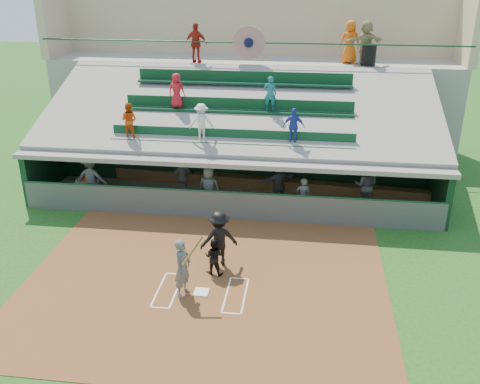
# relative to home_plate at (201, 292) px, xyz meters

# --- Properties ---
(ground) EXTENTS (100.00, 100.00, 0.00)m
(ground) POSITION_rel_home_plate_xyz_m (0.00, 0.00, -0.04)
(ground) COLOR #1D4F16
(ground) RESTS_ON ground
(dirt_slab) EXTENTS (11.00, 9.00, 0.02)m
(dirt_slab) POSITION_rel_home_plate_xyz_m (0.00, 0.50, -0.03)
(dirt_slab) COLOR brown
(dirt_slab) RESTS_ON ground
(home_plate) EXTENTS (0.43, 0.43, 0.03)m
(home_plate) POSITION_rel_home_plate_xyz_m (0.00, 0.00, 0.00)
(home_plate) COLOR white
(home_plate) RESTS_ON dirt_slab
(batters_box_chalk) EXTENTS (2.65, 1.85, 0.01)m
(batters_box_chalk) POSITION_rel_home_plate_xyz_m (0.00, 0.00, -0.01)
(batters_box_chalk) COLOR white
(batters_box_chalk) RESTS_ON dirt_slab
(dugout_floor) EXTENTS (16.00, 3.50, 0.04)m
(dugout_floor) POSITION_rel_home_plate_xyz_m (0.00, 6.75, -0.02)
(dugout_floor) COLOR gray
(dugout_floor) RESTS_ON ground
(concourse_slab) EXTENTS (20.00, 3.00, 4.60)m
(concourse_slab) POSITION_rel_home_plate_xyz_m (0.00, 13.50, 2.26)
(concourse_slab) COLOR gray
(concourse_slab) RESTS_ON ground
(grandstand) EXTENTS (20.40, 10.40, 7.80)m
(grandstand) POSITION_rel_home_plate_xyz_m (-0.01, 10.51, 2.23)
(grandstand) COLOR #525752
(grandstand) RESTS_ON ground
(batter_at_plate) EXTENTS (0.93, 0.80, 1.95)m
(batter_at_plate) POSITION_rel_home_plate_xyz_m (-0.49, -0.15, 0.90)
(batter_at_plate) COLOR #51544F
(batter_at_plate) RESTS_ON dirt_slab
(catcher) EXTENTS (0.66, 0.55, 1.21)m
(catcher) POSITION_rel_home_plate_xyz_m (0.19, 1.08, 0.59)
(catcher) COLOR black
(catcher) RESTS_ON dirt_slab
(home_umpire) EXTENTS (1.37, 1.06, 1.86)m
(home_umpire) POSITION_rel_home_plate_xyz_m (0.27, 1.67, 0.92)
(home_umpire) COLOR black
(home_umpire) RESTS_ON dirt_slab
(dugout_bench) EXTENTS (16.49, 1.99, 0.50)m
(dugout_bench) POSITION_rel_home_plate_xyz_m (-0.04, 8.12, 0.25)
(dugout_bench) COLOR olive
(dugout_bench) RESTS_ON dugout_floor
(white_table) EXTENTS (1.04, 0.90, 0.78)m
(white_table) POSITION_rel_home_plate_xyz_m (-5.95, 6.10, 0.39)
(white_table) COLOR silver
(white_table) RESTS_ON dugout_floor
(water_cooler) EXTENTS (0.39, 0.39, 0.39)m
(water_cooler) POSITION_rel_home_plate_xyz_m (-5.89, 6.06, 0.98)
(water_cooler) COLOR #CD460C
(water_cooler) RESTS_ON white_table
(dugout_player_a) EXTENTS (1.29, 0.74, 1.99)m
(dugout_player_a) POSITION_rel_home_plate_xyz_m (-5.64, 5.90, 1.00)
(dugout_player_a) COLOR #51534E
(dugout_player_a) RESTS_ON dugout_floor
(dugout_player_b) EXTENTS (1.03, 0.54, 1.67)m
(dugout_player_b) POSITION_rel_home_plate_xyz_m (-2.08, 6.74, 0.84)
(dugout_player_b) COLOR #60635E
(dugout_player_b) RESTS_ON dugout_floor
(dugout_player_c) EXTENTS (0.90, 0.63, 1.74)m
(dugout_player_c) POSITION_rel_home_plate_xyz_m (-0.82, 5.78, 0.87)
(dugout_player_c) COLOR #545652
(dugout_player_c) RESTS_ON dugout_floor
(dugout_player_d) EXTENTS (1.63, 1.33, 1.74)m
(dugout_player_d) POSITION_rel_home_plate_xyz_m (1.83, 6.85, 0.88)
(dugout_player_d) COLOR #50534E
(dugout_player_d) RESTS_ON dugout_floor
(dugout_player_e) EXTENTS (0.60, 0.43, 1.55)m
(dugout_player_e) POSITION_rel_home_plate_xyz_m (2.83, 5.62, 0.78)
(dugout_player_e) COLOR #535550
(dugout_player_e) RESTS_ON dugout_floor
(dugout_player_f) EXTENTS (1.02, 0.85, 1.89)m
(dugout_player_f) POSITION_rel_home_plate_xyz_m (5.25, 6.66, 0.95)
(dugout_player_f) COLOR #555752
(dugout_player_f) RESTS_ON dugout_floor
(trash_bin) EXTENTS (0.63, 0.63, 0.95)m
(trash_bin) POSITION_rel_home_plate_xyz_m (5.51, 12.46, 5.04)
(trash_bin) COLOR black
(trash_bin) RESTS_ON concourse_slab
(concourse_staff_a) EXTENTS (1.13, 0.62, 1.82)m
(concourse_staff_a) POSITION_rel_home_plate_xyz_m (-2.51, 12.20, 5.47)
(concourse_staff_a) COLOR #AA2013
(concourse_staff_a) RESTS_ON concourse_slab
(concourse_staff_b) EXTENTS (1.05, 0.78, 1.96)m
(concourse_staff_b) POSITION_rel_home_plate_xyz_m (4.64, 13.02, 5.54)
(concourse_staff_b) COLOR #E65B0D
(concourse_staff_b) RESTS_ON concourse_slab
(concourse_staff_c) EXTENTS (1.94, 1.14, 1.99)m
(concourse_staff_c) POSITION_rel_home_plate_xyz_m (5.33, 12.70, 5.56)
(concourse_staff_c) COLOR tan
(concourse_staff_c) RESTS_ON concourse_slab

